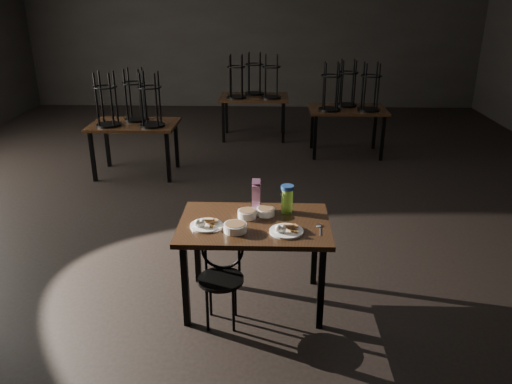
{
  "coord_description": "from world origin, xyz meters",
  "views": [
    {
      "loc": [
        0.45,
        -5.45,
        2.45
      ],
      "look_at": [
        0.31,
        -1.46,
        0.85
      ],
      "focal_mm": 35.0,
      "sensor_mm": 36.0,
      "label": 1
    }
  ],
  "objects_px": {
    "bentwood_chair": "(221,271)",
    "main_table": "(254,231)",
    "juice_carton": "(256,195)",
    "water_bottle": "(287,199)"
  },
  "relations": [
    {
      "from": "juice_carton",
      "to": "bentwood_chair",
      "type": "relative_size",
      "value": 0.37
    },
    {
      "from": "juice_carton",
      "to": "bentwood_chair",
      "type": "bearing_deg",
      "value": -117.46
    },
    {
      "from": "juice_carton",
      "to": "water_bottle",
      "type": "distance_m",
      "value": 0.26
    },
    {
      "from": "main_table",
      "to": "juice_carton",
      "type": "bearing_deg",
      "value": 88.31
    },
    {
      "from": "juice_carton",
      "to": "main_table",
      "type": "bearing_deg",
      "value": -91.69
    },
    {
      "from": "water_bottle",
      "to": "bentwood_chair",
      "type": "distance_m",
      "value": 0.8
    },
    {
      "from": "bentwood_chair",
      "to": "main_table",
      "type": "bearing_deg",
      "value": 43.3
    },
    {
      "from": "main_table",
      "to": "bentwood_chair",
      "type": "xyz_separation_m",
      "value": [
        -0.25,
        -0.23,
        -0.23
      ]
    },
    {
      "from": "water_bottle",
      "to": "bentwood_chair",
      "type": "relative_size",
      "value": 0.32
    },
    {
      "from": "water_bottle",
      "to": "bentwood_chair",
      "type": "height_order",
      "value": "water_bottle"
    }
  ]
}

